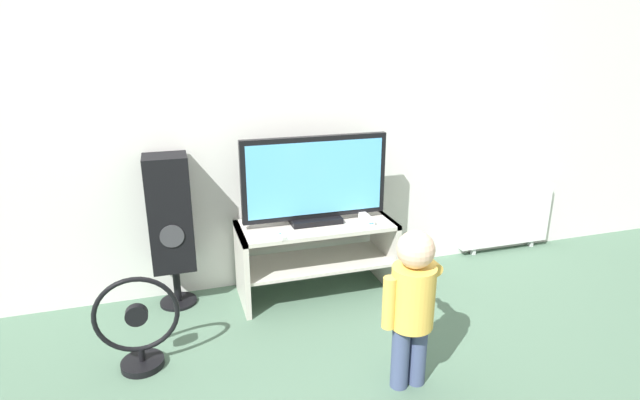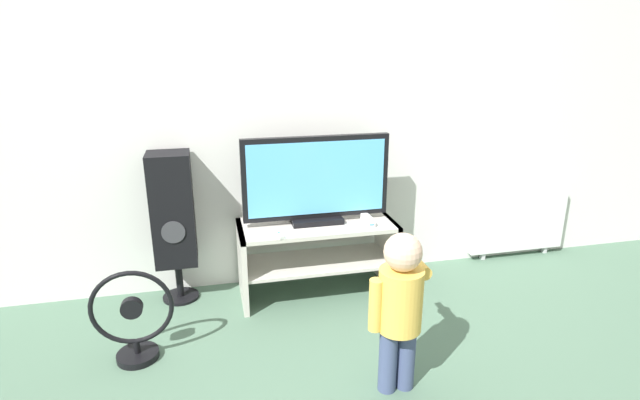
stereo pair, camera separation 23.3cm
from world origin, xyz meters
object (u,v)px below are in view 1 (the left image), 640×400
(speaker_tower, at_px, (170,216))
(radiator, at_px, (506,216))
(game_console, at_px, (366,219))
(child, at_px, (412,297))
(floor_fan, at_px, (138,328))
(remote_primary, at_px, (280,236))
(television, at_px, (315,181))

(speaker_tower, height_order, radiator, speaker_tower)
(game_console, bearing_deg, speaker_tower, 170.32)
(child, relative_size, floor_fan, 1.57)
(speaker_tower, height_order, floor_fan, speaker_tower)
(remote_primary, xyz_separation_m, child, (0.48, -0.95, -0.03))
(television, height_order, remote_primary, television)
(radiator, bearing_deg, television, -172.86)
(game_console, xyz_separation_m, floor_fan, (-1.57, -0.46, -0.32))
(floor_fan, height_order, radiator, radiator)
(television, distance_m, child, 1.21)
(radiator, bearing_deg, speaker_tower, -177.81)
(remote_primary, relative_size, floor_fan, 0.23)
(television, bearing_deg, remote_primary, -146.62)
(game_console, bearing_deg, floor_fan, -163.68)
(child, bearing_deg, speaker_tower, 132.69)
(television, distance_m, remote_primary, 0.47)
(game_console, height_order, floor_fan, game_console)
(radiator, bearing_deg, remote_primary, -168.61)
(television, bearing_deg, floor_fan, -155.00)
(television, relative_size, radiator, 1.21)
(remote_primary, distance_m, radiator, 2.17)
(child, bearing_deg, game_console, 80.74)
(television, height_order, speaker_tower, television)
(television, xyz_separation_m, radiator, (1.82, 0.23, -0.53))
(remote_primary, distance_m, child, 1.07)
(speaker_tower, bearing_deg, child, -47.31)
(speaker_tower, xyz_separation_m, radiator, (2.81, 0.11, -0.34))
(game_console, relative_size, child, 0.21)
(floor_fan, bearing_deg, child, -22.61)
(child, height_order, floor_fan, child)
(child, height_order, speaker_tower, speaker_tower)
(television, height_order, child, television)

